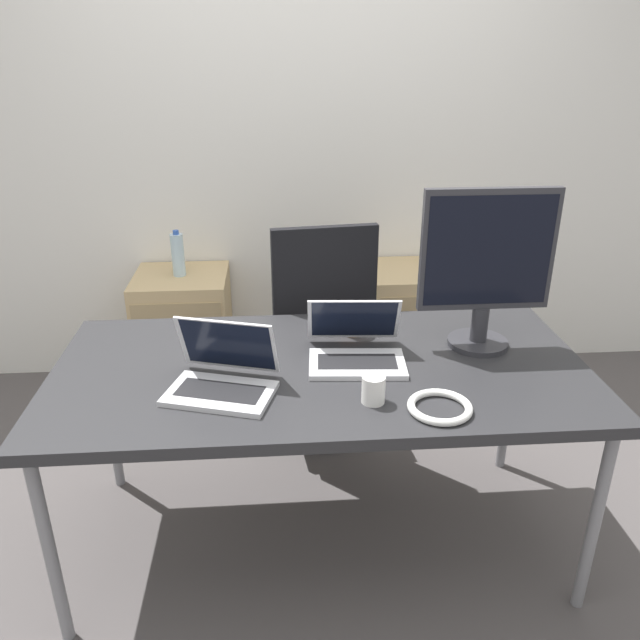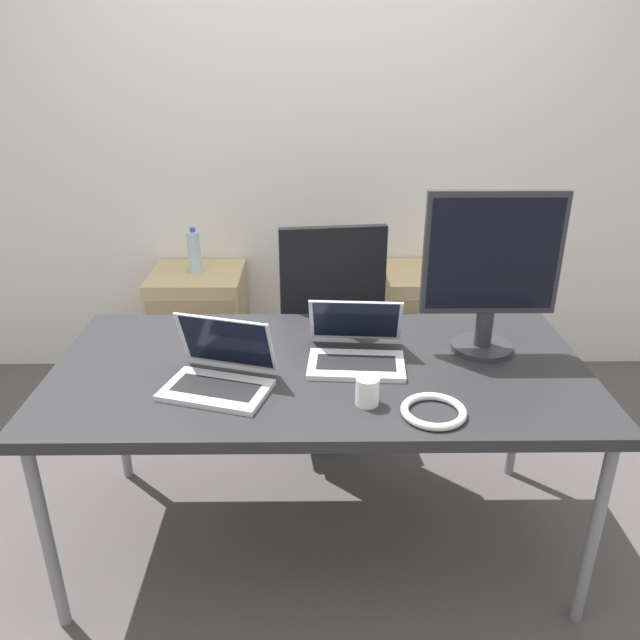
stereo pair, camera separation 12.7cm
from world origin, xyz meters
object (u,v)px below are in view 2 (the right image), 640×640
at_px(cabinet_left, 201,330).
at_px(water_bottle, 194,252).
at_px(cabinet_right, 427,329).
at_px(laptop_left, 219,373).
at_px(office_chair, 326,356).
at_px(monitor, 491,270).
at_px(coffee_cup_white, 367,391).
at_px(cable_coil, 434,411).
at_px(coffee_cup_brown, 356,321).
at_px(laptop_right, 356,349).

height_order(cabinet_left, water_bottle, water_bottle).
xyz_separation_m(cabinet_right, laptop_left, (-0.92, -1.34, 0.46)).
xyz_separation_m(office_chair, monitor, (0.54, -0.62, 0.64)).
bearing_deg(coffee_cup_white, cable_coil, -18.39).
height_order(office_chair, water_bottle, office_chair).
xyz_separation_m(laptop_left, cable_coil, (0.65, -0.18, -0.03)).
bearing_deg(monitor, office_chair, 131.06).
distance_m(water_bottle, cable_coil, 1.80).
xyz_separation_m(cabinet_left, monitor, (1.22, -1.09, 0.72)).
bearing_deg(laptop_left, monitor, 15.52).
xyz_separation_m(laptop_left, coffee_cup_brown, (0.46, 0.39, 0.01)).
bearing_deg(cabinet_left, cabinet_right, 0.00).
bearing_deg(monitor, cabinet_left, 138.06).
relative_size(laptop_left, cable_coil, 1.91).
distance_m(laptop_left, laptop_right, 0.48).
bearing_deg(water_bottle, monitor, -41.99).
height_order(laptop_left, monitor, monitor).
distance_m(office_chair, cable_coil, 1.15).
bearing_deg(office_chair, cabinet_left, 145.13).
bearing_deg(monitor, water_bottle, 138.01).
xyz_separation_m(water_bottle, monitor, (1.22, -1.10, 0.28)).
relative_size(laptop_left, monitor, 0.65).
height_order(water_bottle, coffee_cup_brown, water_bottle).
height_order(monitor, coffee_cup_brown, monitor).
xyz_separation_m(coffee_cup_brown, cable_coil, (0.20, -0.56, -0.04)).
bearing_deg(cabinet_right, water_bottle, 179.90).
bearing_deg(office_chair, water_bottle, 145.01).
xyz_separation_m(water_bottle, laptop_left, (0.32, -1.35, 0.02)).
xyz_separation_m(office_chair, coffee_cup_brown, (0.10, -0.49, 0.39)).
xyz_separation_m(cabinet_right, cable_coil, (-0.26, -1.52, 0.43)).
bearing_deg(water_bottle, office_chair, -34.99).
relative_size(cabinet_right, laptop_left, 1.77).
bearing_deg(coffee_cup_white, cabinet_left, 118.09).
xyz_separation_m(cabinet_left, laptop_right, (0.76, -1.17, 0.46)).
height_order(cabinet_left, laptop_right, laptop_right).
xyz_separation_m(cabinet_left, coffee_cup_brown, (0.77, -0.96, 0.47)).
bearing_deg(cable_coil, laptop_left, 164.88).
distance_m(monitor, coffee_cup_white, 0.63).
distance_m(laptop_right, coffee_cup_brown, 0.22).
bearing_deg(laptop_right, cabinet_left, 122.94).
bearing_deg(coffee_cup_brown, cabinet_right, 64.34).
bearing_deg(cable_coil, water_bottle, 122.47).
bearing_deg(laptop_left, water_bottle, 103.23).
xyz_separation_m(office_chair, laptop_left, (-0.36, -0.87, 0.39)).
relative_size(water_bottle, cable_coil, 1.22).
xyz_separation_m(cabinet_right, laptop_right, (-0.47, -1.17, 0.46)).
relative_size(cabinet_left, laptop_right, 1.94).
xyz_separation_m(cabinet_right, monitor, (-0.02, -1.09, 0.72)).
height_order(office_chair, coffee_cup_white, office_chair).
relative_size(laptop_right, coffee_cup_brown, 3.18).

